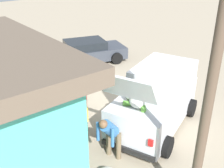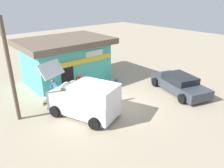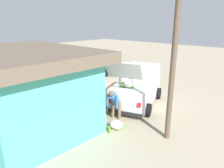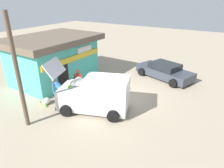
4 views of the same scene
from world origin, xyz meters
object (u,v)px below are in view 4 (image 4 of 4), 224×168
customer_bending (59,89)px  parked_sedan (164,71)px  storefront_bar (54,58)px  paint_bucket (105,75)px  vendor_standing (78,80)px  unloaded_banana_pile (46,101)px  delivery_van (96,94)px

customer_bending → parked_sedan: bearing=-30.2°
storefront_bar → paint_bucket: bearing=-49.1°
parked_sedan → vendor_standing: (-5.52, 3.99, 0.33)m
customer_bending → unloaded_banana_pile: (-0.61, 0.57, -0.74)m
delivery_van → parked_sedan: delivery_van is taller
vendor_standing → unloaded_banana_pile: bearing=161.8°
parked_sedan → vendor_standing: bearing=144.2°
vendor_standing → paint_bucket: vendor_standing is taller
storefront_bar → parked_sedan: (4.67, -7.00, -1.14)m
storefront_bar → delivery_van: storefront_bar is taller
unloaded_banana_pile → paint_bucket: (5.56, -0.61, -0.01)m
storefront_bar → customer_bending: size_ratio=4.46×
parked_sedan → unloaded_banana_pile: 9.05m
parked_sedan → vendor_standing: vendor_standing is taller
vendor_standing → unloaded_banana_pile: vendor_standing is taller
vendor_standing → unloaded_banana_pile: 2.43m
storefront_bar → customer_bending: storefront_bar is taller
parked_sedan → customer_bending: size_ratio=3.16×
vendor_standing → unloaded_banana_pile: size_ratio=1.95×
customer_bending → unloaded_banana_pile: customer_bending is taller
paint_bucket → delivery_van: bearing=-152.4°
unloaded_banana_pile → delivery_van: bearing=-70.3°
unloaded_banana_pile → parked_sedan: bearing=-31.4°
parked_sedan → paint_bucket: bearing=117.8°
vendor_standing → customer_bending: 1.59m
storefront_bar → parked_sedan: bearing=-56.3°
customer_bending → unloaded_banana_pile: size_ratio=1.83×
delivery_van → vendor_standing: size_ratio=2.92×
delivery_van → vendor_standing: delivery_van is taller
delivery_van → parked_sedan: bearing=-14.7°
delivery_van → unloaded_banana_pile: bearing=109.7°
delivery_van → storefront_bar: bearing=69.3°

